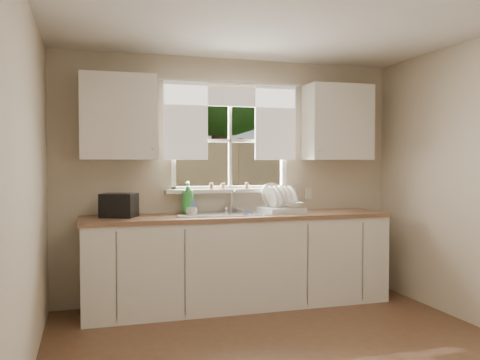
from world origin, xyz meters
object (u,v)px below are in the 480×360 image
object	(u,v)px
dish_rack	(281,205)
soap_bottle_a	(188,198)
cup	(192,212)
black_appliance	(119,205)

from	to	relation	value
dish_rack	soap_bottle_a	size ratio (longest dim) A/B	1.46
dish_rack	cup	xyz separation A→B (m)	(-0.94, -0.11, -0.04)
cup	black_appliance	distance (m)	0.68
cup	dish_rack	bearing A→B (deg)	-13.38
black_appliance	soap_bottle_a	bearing A→B (deg)	31.88
dish_rack	soap_bottle_a	bearing A→B (deg)	171.98
soap_bottle_a	dish_rack	bearing A→B (deg)	7.22
cup	black_appliance	bearing A→B (deg)	149.59
dish_rack	cup	bearing A→B (deg)	-173.63
cup	black_appliance	size ratio (longest dim) A/B	0.35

